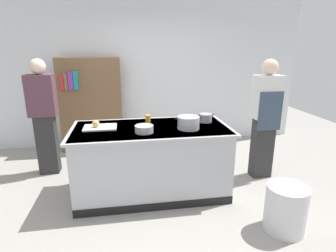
{
  "coord_description": "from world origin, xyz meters",
  "views": [
    {
      "loc": [
        -0.32,
        -3.26,
        1.87
      ],
      "look_at": [
        0.25,
        0.2,
        0.85
      ],
      "focal_mm": 29.12,
      "sensor_mm": 36.0,
      "label": 1
    }
  ],
  "objects_px": {
    "person_guest": "(44,115)",
    "mixing_bowl": "(144,129)",
    "sauce_pan": "(205,118)",
    "person_chef": "(265,117)",
    "juice_cup": "(148,119)",
    "onion": "(96,124)",
    "bookshelf": "(91,105)",
    "trash_bin": "(286,209)",
    "stock_pot": "(188,123)"
  },
  "relations": [
    {
      "from": "onion",
      "to": "mixing_bowl",
      "type": "xyz_separation_m",
      "value": [
        0.58,
        -0.26,
        -0.02
      ]
    },
    {
      "from": "mixing_bowl",
      "to": "juice_cup",
      "type": "bearing_deg",
      "value": 79.21
    },
    {
      "from": "person_chef",
      "to": "trash_bin",
      "type": "bearing_deg",
      "value": 172.72
    },
    {
      "from": "mixing_bowl",
      "to": "trash_bin",
      "type": "xyz_separation_m",
      "value": [
        1.39,
        -0.82,
        -0.69
      ]
    },
    {
      "from": "sauce_pan",
      "to": "person_guest",
      "type": "xyz_separation_m",
      "value": [
        -2.24,
        0.72,
        -0.05
      ]
    },
    {
      "from": "sauce_pan",
      "to": "mixing_bowl",
      "type": "relative_size",
      "value": 1.08
    },
    {
      "from": "onion",
      "to": "stock_pot",
      "type": "distance_m",
      "value": 1.14
    },
    {
      "from": "sauce_pan",
      "to": "trash_bin",
      "type": "xyz_separation_m",
      "value": [
        0.54,
        -1.16,
        -0.7
      ]
    },
    {
      "from": "person_chef",
      "to": "person_guest",
      "type": "distance_m",
      "value": 3.21
    },
    {
      "from": "trash_bin",
      "to": "person_guest",
      "type": "relative_size",
      "value": 0.29
    },
    {
      "from": "mixing_bowl",
      "to": "juice_cup",
      "type": "xyz_separation_m",
      "value": [
        0.09,
        0.45,
        0.01
      ]
    },
    {
      "from": "stock_pot",
      "to": "bookshelf",
      "type": "bearing_deg",
      "value": 125.35
    },
    {
      "from": "mixing_bowl",
      "to": "bookshelf",
      "type": "distance_m",
      "value": 2.16
    },
    {
      "from": "juice_cup",
      "to": "trash_bin",
      "type": "height_order",
      "value": "juice_cup"
    },
    {
      "from": "person_chef",
      "to": "bookshelf",
      "type": "bearing_deg",
      "value": 67.67
    },
    {
      "from": "onion",
      "to": "stock_pot",
      "type": "height_order",
      "value": "stock_pot"
    },
    {
      "from": "onion",
      "to": "trash_bin",
      "type": "relative_size",
      "value": 0.18
    },
    {
      "from": "trash_bin",
      "to": "bookshelf",
      "type": "height_order",
      "value": "bookshelf"
    },
    {
      "from": "mixing_bowl",
      "to": "bookshelf",
      "type": "xyz_separation_m",
      "value": [
        -0.82,
        1.99,
        -0.09
      ]
    },
    {
      "from": "sauce_pan",
      "to": "person_chef",
      "type": "distance_m",
      "value": 0.91
    },
    {
      "from": "person_guest",
      "to": "bookshelf",
      "type": "relative_size",
      "value": 1.01
    },
    {
      "from": "stock_pot",
      "to": "sauce_pan",
      "type": "xyz_separation_m",
      "value": [
        0.3,
        0.27,
        -0.02
      ]
    },
    {
      "from": "trash_bin",
      "to": "person_guest",
      "type": "distance_m",
      "value": 3.42
    },
    {
      "from": "stock_pot",
      "to": "person_chef",
      "type": "xyz_separation_m",
      "value": [
        1.21,
        0.35,
        -0.06
      ]
    },
    {
      "from": "mixing_bowl",
      "to": "person_guest",
      "type": "height_order",
      "value": "person_guest"
    },
    {
      "from": "person_chef",
      "to": "juice_cup",
      "type": "bearing_deg",
      "value": 98.2
    },
    {
      "from": "mixing_bowl",
      "to": "juice_cup",
      "type": "height_order",
      "value": "juice_cup"
    },
    {
      "from": "person_guest",
      "to": "mixing_bowl",
      "type": "bearing_deg",
      "value": 38.82
    },
    {
      "from": "sauce_pan",
      "to": "bookshelf",
      "type": "distance_m",
      "value": 2.35
    },
    {
      "from": "stock_pot",
      "to": "mixing_bowl",
      "type": "distance_m",
      "value": 0.56
    },
    {
      "from": "sauce_pan",
      "to": "juice_cup",
      "type": "relative_size",
      "value": 2.36
    },
    {
      "from": "mixing_bowl",
      "to": "stock_pot",
      "type": "bearing_deg",
      "value": 7.02
    },
    {
      "from": "onion",
      "to": "bookshelf",
      "type": "xyz_separation_m",
      "value": [
        -0.24,
        1.74,
        -0.11
      ]
    },
    {
      "from": "mixing_bowl",
      "to": "juice_cup",
      "type": "relative_size",
      "value": 2.18
    },
    {
      "from": "juice_cup",
      "to": "trash_bin",
      "type": "distance_m",
      "value": 1.95
    },
    {
      "from": "person_chef",
      "to": "person_guest",
      "type": "xyz_separation_m",
      "value": [
        -3.15,
        0.64,
        -0.0
      ]
    },
    {
      "from": "person_guest",
      "to": "bookshelf",
      "type": "xyz_separation_m",
      "value": [
        0.58,
        0.94,
        -0.06
      ]
    },
    {
      "from": "stock_pot",
      "to": "bookshelf",
      "type": "relative_size",
      "value": 0.2
    },
    {
      "from": "sauce_pan",
      "to": "bookshelf",
      "type": "height_order",
      "value": "bookshelf"
    },
    {
      "from": "juice_cup",
      "to": "trash_bin",
      "type": "bearing_deg",
      "value": -44.01
    },
    {
      "from": "stock_pot",
      "to": "mixing_bowl",
      "type": "relative_size",
      "value": 1.54
    },
    {
      "from": "juice_cup",
      "to": "person_guest",
      "type": "height_order",
      "value": "person_guest"
    },
    {
      "from": "juice_cup",
      "to": "person_chef",
      "type": "height_order",
      "value": "person_chef"
    },
    {
      "from": "onion",
      "to": "person_chef",
      "type": "xyz_separation_m",
      "value": [
        2.33,
        0.16,
        -0.05
      ]
    },
    {
      "from": "juice_cup",
      "to": "person_guest",
      "type": "relative_size",
      "value": 0.06
    },
    {
      "from": "person_chef",
      "to": "bookshelf",
      "type": "height_order",
      "value": "person_chef"
    },
    {
      "from": "sauce_pan",
      "to": "person_guest",
      "type": "distance_m",
      "value": 2.36
    },
    {
      "from": "sauce_pan",
      "to": "juice_cup",
      "type": "bearing_deg",
      "value": 171.96
    },
    {
      "from": "onion",
      "to": "mixing_bowl",
      "type": "height_order",
      "value": "onion"
    },
    {
      "from": "mixing_bowl",
      "to": "trash_bin",
      "type": "height_order",
      "value": "mixing_bowl"
    }
  ]
}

